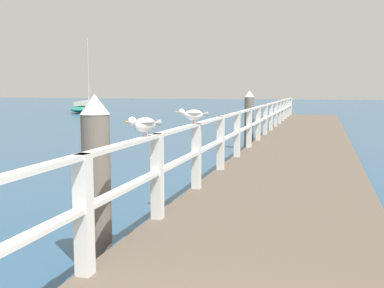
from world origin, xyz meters
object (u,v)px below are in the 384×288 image
at_px(dock_piling_far, 249,120).
at_px(seagull_background, 193,114).
at_px(seagull_foreground, 144,124).
at_px(boat_2, 88,108).
at_px(dock_piling_near, 97,184).

bearing_deg(dock_piling_far, seagull_background, -87.13).
bearing_deg(seagull_foreground, seagull_background, -65.40).
relative_size(dock_piling_far, seagull_foreground, 3.96).
xyz_separation_m(seagull_foreground, seagull_background, (-0.00, 1.83, 0.00)).
bearing_deg(dock_piling_far, boat_2, 129.83).
bearing_deg(boat_2, seagull_foreground, -69.10).
relative_size(dock_piling_far, boat_2, 0.31).
xyz_separation_m(seagull_background, boat_2, (-16.25, 26.48, -1.14)).
xyz_separation_m(dock_piling_near, seagull_foreground, (0.38, 0.34, 0.58)).
height_order(seagull_foreground, boat_2, boat_2).
bearing_deg(boat_2, seagull_background, -67.42).
distance_m(seagull_foreground, seagull_background, 1.83).
distance_m(dock_piling_far, boat_2, 24.80).
xyz_separation_m(seagull_foreground, boat_2, (-16.26, 28.31, -1.14)).
xyz_separation_m(dock_piling_near, boat_2, (-15.88, 28.65, -0.56)).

